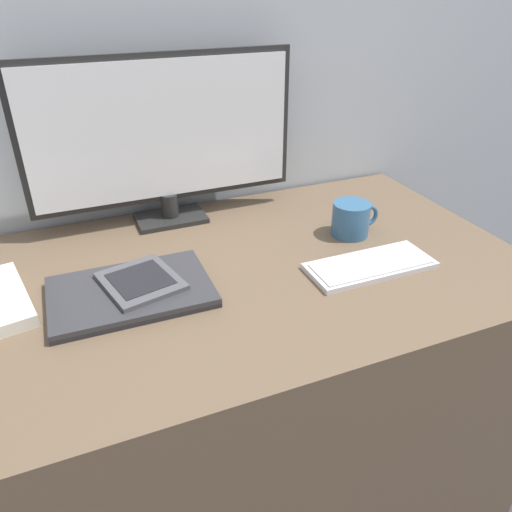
{
  "coord_description": "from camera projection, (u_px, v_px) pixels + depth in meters",
  "views": [
    {
      "loc": [
        -0.25,
        -0.67,
        1.31
      ],
      "look_at": [
        0.08,
        0.12,
        0.82
      ],
      "focal_mm": 35.0,
      "sensor_mm": 36.0,
      "label": 1
    }
  ],
  "objects": [
    {
      "name": "coffee_mug",
      "position": [
        351.0,
        219.0,
        1.18
      ],
      "size": [
        0.12,
        0.09,
        0.08
      ],
      "color": "#336089",
      "rests_on": "desk"
    },
    {
      "name": "monitor",
      "position": [
        163.0,
        136.0,
        1.16
      ],
      "size": [
        0.64,
        0.11,
        0.4
      ],
      "color": "#262626",
      "rests_on": "desk"
    },
    {
      "name": "ereader",
      "position": [
        141.0,
        281.0,
        0.97
      ],
      "size": [
        0.17,
        0.18,
        0.01
      ],
      "color": "#4C4C51",
      "rests_on": "laptop"
    },
    {
      "name": "laptop",
      "position": [
        131.0,
        292.0,
        0.96
      ],
      "size": [
        0.31,
        0.21,
        0.02
      ],
      "color": "#232328",
      "rests_on": "desk"
    },
    {
      "name": "keyboard",
      "position": [
        370.0,
        265.0,
        1.06
      ],
      "size": [
        0.27,
        0.11,
        0.01
      ],
      "color": "silver",
      "rests_on": "desk"
    },
    {
      "name": "wall_back",
      "position": [
        148.0,
        25.0,
        1.14
      ],
      "size": [
        3.6,
        0.05,
        2.4
      ],
      "color": "#B2BCC6",
      "rests_on": "ground_plane"
    },
    {
      "name": "desk",
      "position": [
        218.0,
        405.0,
        1.23
      ],
      "size": [
        1.36,
        0.72,
        0.76
      ],
      "color": "brown",
      "rests_on": "ground_plane"
    }
  ]
}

